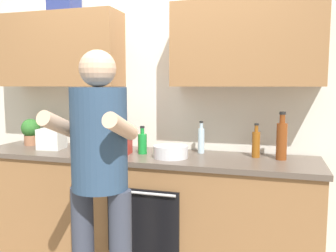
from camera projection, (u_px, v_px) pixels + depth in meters
The scene contains 13 objects.
back_wall_unit at pixel (150, 81), 3.12m from camera, with size 4.00×0.38×2.50m.
counter at pixel (140, 207), 2.97m from camera, with size 2.84×0.67×0.90m.
person_standing at pixel (99, 164), 2.16m from camera, with size 0.49×0.45×1.67m.
bottle_soda at pixel (142, 143), 2.92m from camera, with size 0.07×0.07×0.23m.
bottle_juice at pixel (101, 139), 3.12m from camera, with size 0.06×0.06×0.22m.
bottle_syrup at pixel (256, 143), 2.77m from camera, with size 0.06×0.06×0.27m.
bottle_water at pixel (201, 140), 2.94m from camera, with size 0.05×0.05×0.27m.
bottle_vinegar at pixel (282, 140), 2.68m from camera, with size 0.08×0.08×0.36m.
cup_tea at pixel (83, 144), 3.17m from camera, with size 0.08×0.08×0.08m, color #33598C.
mixing_bowl at pixel (171, 152), 2.77m from camera, with size 0.27×0.27×0.09m, color silver.
potted_herb at pixel (31, 131), 3.35m from camera, with size 0.17×0.17×0.25m.
grocery_bag_crisps at pixel (116, 141), 2.93m from camera, with size 0.24×0.14×0.22m, color red.
grocery_bag_produce at pixel (52, 139), 3.15m from camera, with size 0.20×0.19×0.18m, color silver.
Camera 1 is at (1.06, -2.69, 1.45)m, focal length 38.12 mm.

